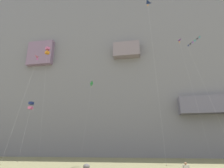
{
  "coord_description": "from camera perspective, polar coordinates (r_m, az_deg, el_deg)",
  "views": [
    {
      "loc": [
        4.52,
        -9.41,
        2.73
      ],
      "look_at": [
        -0.56,
        19.84,
        12.77
      ],
      "focal_mm": 30.01,
      "sensor_mm": 36.0,
      "label": 1
    }
  ],
  "objects": [
    {
      "name": "cliff_face",
      "position": [
        77.85,
        5.62,
        6.5
      ],
      "size": [
        180.0,
        34.78,
        71.5
      ],
      "color": "gray",
      "rests_on": "ground"
    },
    {
      "name": "boulder_mid_field",
      "position": [
        26.21,
        -7.79,
        -23.69
      ],
      "size": [
        0.83,
        1.28,
        0.74
      ],
      "color": "#605B59",
      "rests_on": "ground"
    },
    {
      "name": "kite_delta_far_right",
      "position": [
        47.59,
        10.67,
        21.09
      ],
      "size": [
        1.85,
        5.5,
        34.73
      ],
      "color": "navy",
      "rests_on": "ground"
    },
    {
      "name": "kite_banner_far_left",
      "position": [
        46.59,
        24.43,
        8.88
      ],
      "size": [
        3.92,
        5.37,
        26.04
      ],
      "color": "black",
      "rests_on": "ground"
    },
    {
      "name": "kite_delta_high_left",
      "position": [
        44.06,
        -21.82,
        5.86
      ],
      "size": [
        1.69,
        5.54,
        21.35
      ],
      "color": "pink",
      "rests_on": "ground"
    },
    {
      "name": "kite_box_upper_mid",
      "position": [
        50.33,
        -23.49,
        -6.04
      ],
      "size": [
        3.15,
        6.11,
        13.33
      ],
      "color": "navy",
      "rests_on": "ground"
    },
    {
      "name": "kite_diamond_mid_right",
      "position": [
        52.19,
        -6.31,
        -0.54
      ],
      "size": [
        1.49,
        3.15,
        20.51
      ],
      "color": "green",
      "rests_on": "ground"
    },
    {
      "name": "kite_box_mid_center",
      "position": [
        59.49,
        -19.06,
        9.55
      ],
      "size": [
        3.34,
        3.04,
        30.94
      ],
      "color": "pink",
      "rests_on": "ground"
    },
    {
      "name": "kite_delta_front_field",
      "position": [
        55.25,
        19.98,
        10.39
      ],
      "size": [
        3.82,
        3.08,
        30.61
      ],
      "color": "purple",
      "rests_on": "ground"
    }
  ]
}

